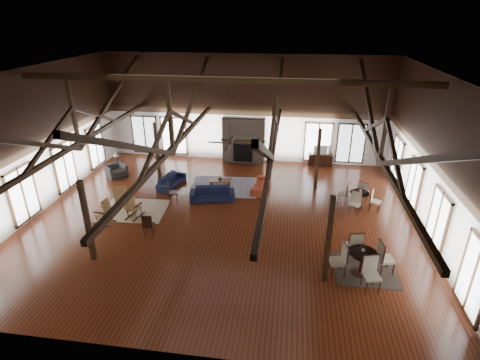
# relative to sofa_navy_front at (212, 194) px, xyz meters

# --- Properties ---
(floor) EXTENTS (16.00, 16.00, 0.00)m
(floor) POSITION_rel_sofa_navy_front_xyz_m (0.79, -1.59, -0.30)
(floor) COLOR #552512
(floor) RESTS_ON ground
(ceiling) EXTENTS (16.00, 14.00, 0.02)m
(ceiling) POSITION_rel_sofa_navy_front_xyz_m (0.79, -1.59, 5.70)
(ceiling) COLOR black
(ceiling) RESTS_ON wall_back
(wall_back) EXTENTS (16.00, 0.02, 6.00)m
(wall_back) POSITION_rel_sofa_navy_front_xyz_m (0.79, 5.41, 2.70)
(wall_back) COLOR white
(wall_back) RESTS_ON floor
(wall_front) EXTENTS (16.00, 0.02, 6.00)m
(wall_front) POSITION_rel_sofa_navy_front_xyz_m (0.79, -8.59, 2.70)
(wall_front) COLOR white
(wall_front) RESTS_ON floor
(wall_left) EXTENTS (0.02, 14.00, 6.00)m
(wall_left) POSITION_rel_sofa_navy_front_xyz_m (-7.21, -1.59, 2.70)
(wall_left) COLOR white
(wall_left) RESTS_ON floor
(wall_right) EXTENTS (0.02, 14.00, 6.00)m
(wall_right) POSITION_rel_sofa_navy_front_xyz_m (8.79, -1.59, 2.70)
(wall_right) COLOR white
(wall_right) RESTS_ON floor
(roof_truss) EXTENTS (15.60, 14.07, 3.14)m
(roof_truss) POSITION_rel_sofa_navy_front_xyz_m (0.79, -1.59, 3.73)
(roof_truss) COLOR black
(roof_truss) RESTS_ON wall_back
(post_grid) EXTENTS (8.16, 7.16, 3.05)m
(post_grid) POSITION_rel_sofa_navy_front_xyz_m (0.79, -1.59, 1.23)
(post_grid) COLOR black
(post_grid) RESTS_ON floor
(fireplace) EXTENTS (2.50, 0.69, 2.60)m
(fireplace) POSITION_rel_sofa_navy_front_xyz_m (0.79, 5.08, 0.99)
(fireplace) COLOR #77685B
(fireplace) RESTS_ON floor
(ceiling_fan) EXTENTS (1.60, 1.60, 0.75)m
(ceiling_fan) POSITION_rel_sofa_navy_front_xyz_m (1.29, -2.59, 3.43)
(ceiling_fan) COLOR black
(ceiling_fan) RESTS_ON roof_truss
(sofa_navy_front) EXTENTS (2.17, 1.20, 0.60)m
(sofa_navy_front) POSITION_rel_sofa_navy_front_xyz_m (0.00, 0.00, 0.00)
(sofa_navy_front) COLOR #121732
(sofa_navy_front) RESTS_ON floor
(sofa_navy_left) EXTENTS (1.98, 1.07, 0.55)m
(sofa_navy_left) POSITION_rel_sofa_navy_front_xyz_m (-2.34, 1.21, -0.03)
(sofa_navy_left) COLOR black
(sofa_navy_left) RESTS_ON floor
(sofa_orange) EXTENTS (1.89, 0.90, 0.53)m
(sofa_orange) POSITION_rel_sofa_navy_front_xyz_m (2.16, 1.40, -0.03)
(sofa_orange) COLOR #A93A20
(sofa_orange) RESTS_ON floor
(coffee_table) EXTENTS (1.09, 0.59, 0.41)m
(coffee_table) POSITION_rel_sofa_navy_front_xyz_m (0.12, 1.35, 0.05)
(coffee_table) COLOR brown
(coffee_table) RESTS_ON floor
(vase) EXTENTS (0.26, 0.26, 0.21)m
(vase) POSITION_rel_sofa_navy_front_xyz_m (0.12, 1.28, 0.21)
(vase) COLOR #B2B2B2
(vase) RESTS_ON coffee_table
(armchair) EXTENTS (1.30, 1.32, 0.64)m
(armchair) POSITION_rel_sofa_navy_front_xyz_m (-5.61, 1.92, 0.02)
(armchair) COLOR #2C2C2F
(armchair) RESTS_ON floor
(side_table_lamp) EXTENTS (0.45, 0.45, 1.15)m
(side_table_lamp) POSITION_rel_sofa_navy_front_xyz_m (-5.84, 2.63, 0.13)
(side_table_lamp) COLOR black
(side_table_lamp) RESTS_ON floor
(rocking_chair_a) EXTENTS (0.70, 1.00, 1.18)m
(rocking_chair_a) POSITION_rel_sofa_navy_front_xyz_m (-3.71, -1.50, 0.25)
(rocking_chair_a) COLOR olive
(rocking_chair_a) RESTS_ON floor
(rocking_chair_b) EXTENTS (0.63, 0.94, 1.11)m
(rocking_chair_b) POSITION_rel_sofa_navy_front_xyz_m (-2.99, -2.12, 0.22)
(rocking_chair_b) COLOR olive
(rocking_chair_b) RESTS_ON floor
(rocking_chair_c) EXTENTS (0.90, 0.55, 1.11)m
(rocking_chair_c) POSITION_rel_sofa_navy_front_xyz_m (-3.92, -2.70, 0.22)
(rocking_chair_c) COLOR olive
(rocking_chair_c) RESTS_ON floor
(side_chair_a) EXTENTS (0.51, 0.51, 0.98)m
(side_chair_a) POSITION_rel_sofa_navy_front_xyz_m (-1.84, -0.43, 0.27)
(side_chair_a) COLOR black
(side_chair_a) RESTS_ON floor
(side_chair_b) EXTENTS (0.43, 0.43, 0.94)m
(side_chair_b) POSITION_rel_sofa_navy_front_xyz_m (-1.82, -3.38, 0.25)
(side_chair_b) COLOR black
(side_chair_b) RESTS_ON floor
(cafe_table_near) EXTENTS (2.23, 2.23, 1.14)m
(cafe_table_near) POSITION_rel_sofa_navy_front_xyz_m (6.01, -4.57, 0.27)
(cafe_table_near) COLOR black
(cafe_table_near) RESTS_ON floor
(cafe_table_far) EXTENTS (1.88, 1.88, 0.98)m
(cafe_table_far) POSITION_rel_sofa_navy_front_xyz_m (6.63, 0.26, 0.19)
(cafe_table_far) COLOR black
(cafe_table_far) RESTS_ON floor
(cup_near) EXTENTS (0.13, 0.13, 0.09)m
(cup_near) POSITION_rel_sofa_navy_front_xyz_m (6.02, -4.52, 0.57)
(cup_near) COLOR #B2B2B2
(cup_near) RESTS_ON cafe_table_near
(cup_far) EXTENTS (0.13, 0.13, 0.09)m
(cup_far) POSITION_rel_sofa_navy_front_xyz_m (6.65, 0.32, 0.45)
(cup_far) COLOR #B2B2B2
(cup_far) RESTS_ON cafe_table_far
(tv_console) EXTENTS (1.31, 0.49, 0.66)m
(tv_console) POSITION_rel_sofa_navy_front_xyz_m (5.19, 5.16, 0.03)
(tv_console) COLOR black
(tv_console) RESTS_ON floor
(television) EXTENTS (0.91, 0.24, 0.52)m
(television) POSITION_rel_sofa_navy_front_xyz_m (5.22, 5.16, 0.62)
(television) COLOR #B2B2B2
(television) RESTS_ON tv_console
(rug_tan) EXTENTS (2.89, 2.35, 0.01)m
(rug_tan) POSITION_rel_sofa_navy_front_xyz_m (-3.21, -1.49, -0.29)
(rug_tan) COLOR #C9AE8B
(rug_tan) RESTS_ON floor
(rug_navy) EXTENTS (3.43, 2.67, 0.01)m
(rug_navy) POSITION_rel_sofa_navy_front_xyz_m (0.30, 1.48, -0.29)
(rug_navy) COLOR #1A1A4A
(rug_navy) RESTS_ON floor
(rug_dark) EXTENTS (2.07, 1.89, 0.01)m
(rug_dark) POSITION_rel_sofa_navy_front_xyz_m (6.20, -4.39, -0.29)
(rug_dark) COLOR black
(rug_dark) RESTS_ON floor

